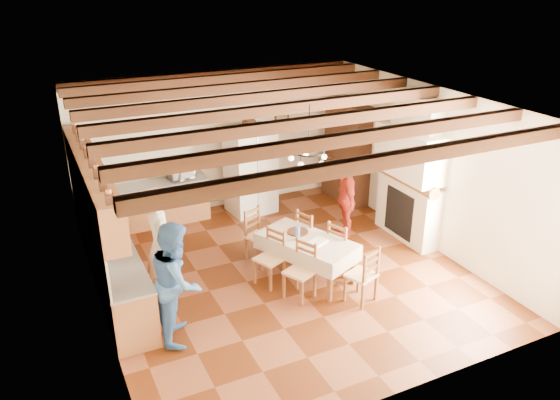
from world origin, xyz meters
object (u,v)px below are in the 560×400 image
Objects in this scene: refrigerator at (251,170)px; dining_table at (307,243)px; hutch at (348,153)px; person_woman_blue at (177,281)px; chair_left_far at (269,258)px; person_woman_red at (346,199)px; chair_end_near at (361,274)px; person_man at (161,246)px; chair_right_far at (311,234)px; chair_left_near at (300,271)px; microwave at (181,172)px; chair_right_near at (342,246)px; chair_end_far at (259,235)px.

refrigerator is 1.01× the size of dining_table.
person_woman_blue is at bearing -151.80° from hutch.
person_woman_red is (2.09, 1.00, 0.29)m from chair_left_far.
dining_table is at bearing -87.59° from chair_end_near.
person_woman_red is (3.80, 0.75, -0.20)m from person_man.
person_man is at bearing -121.54° from chair_left_far.
person_woman_red is at bearing 92.34° from chair_left_far.
chair_right_far and chair_end_near have the same top height.
chair_left_near is 3.88m from microwave.
chair_end_near is at bearing 34.24° from chair_left_near.
chair_right_near is 1.00× the size of chair_end_near.
chair_left_far is at bearing -48.01° from person_woman_blue.
person_man reaches higher than chair_left_far.
dining_table is 1.11m from chair_end_near.
person_man reaches higher than chair_right_near.
person_woman_red is (1.04, 0.51, 0.29)m from chair_right_far.
chair_right_near is (0.42, -3.06, -0.45)m from refrigerator.
person_woman_red is (0.78, 1.17, 0.29)m from chair_right_near.
hutch reaches higher than chair_left_far.
chair_end_far is 2.05m from person_man.
hutch is 3.61m from dining_table.
chair_left_near is at bearing -112.70° from chair_end_far.
person_man is 3.70× the size of microwave.
microwave is at bearing 164.69° from hutch.
dining_table is at bearing -138.67° from hutch.
hutch is at bearing -36.37° from person_woman_blue.
chair_left_near and chair_end_near have the same top height.
chair_left_near is at bearing -128.01° from dining_table.
hutch is 5.83m from person_woman_blue.
person_woman_red is at bearing -52.07° from microwave.
dining_table is at bearing -100.25° from refrigerator.
person_man is at bearing 18.02° from person_woman_blue.
chair_end_far is at bearing 27.17° from chair_right_near.
chair_left_near is 0.65m from chair_left_far.
chair_right_near is (1.31, -0.17, 0.00)m from chair_left_far.
dining_table is 3.53× the size of microwave.
microwave is (-3.64, 0.60, -0.07)m from hutch.
chair_right_near is 0.54× the size of person_woman_blue.
chair_end_near is at bearing -8.17° from person_woman_red.
person_man is at bearing 61.07° from chair_right_near.
chair_left_far reaches higher than dining_table.
person_woman_red is (1.90, 0.16, 0.29)m from chair_end_far.
person_woman_red is at bearing -80.50° from chair_right_far.
refrigerator is at bearing -12.62° from chair_right_far.
chair_end_far is at bearing 157.53° from chair_left_near.
chair_right_far is 0.62× the size of person_woman_red.
chair_right_near is at bearing 86.85° from chair_left_near.
chair_right_near is at bearing -124.12° from chair_end_near.
person_man reaches higher than dining_table.
hutch is 2.32× the size of chair_left_far.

